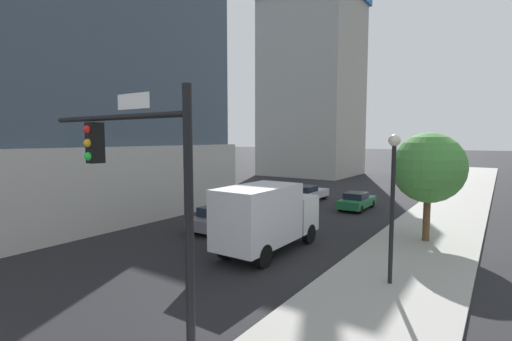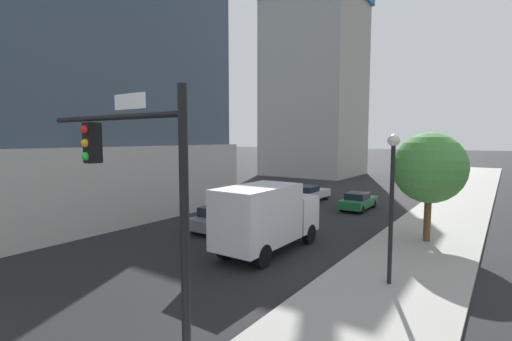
# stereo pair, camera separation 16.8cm
# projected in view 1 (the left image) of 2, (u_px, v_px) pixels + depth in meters

# --- Properties ---
(sidewalk) EXTENTS (5.14, 120.00, 0.15)m
(sidewalk) POSITION_uv_depth(u_px,v_px,m) (424.00, 243.00, 19.34)
(sidewalk) COLOR #9E9B93
(sidewalk) RESTS_ON ground
(construction_building) EXTENTS (20.79, 15.14, 37.31)m
(construction_building) POSITION_uv_depth(u_px,v_px,m) (313.00, 71.00, 55.88)
(construction_building) COLOR #9E9B93
(construction_building) RESTS_ON ground
(traffic_light_pole) EXTENTS (5.06, 0.48, 6.61)m
(traffic_light_pole) POSITION_uv_depth(u_px,v_px,m) (143.00, 182.00, 8.44)
(traffic_light_pole) COLOR black
(traffic_light_pole) RESTS_ON sidewalk
(street_lamp) EXTENTS (0.44, 0.44, 5.64)m
(street_lamp) POSITION_uv_depth(u_px,v_px,m) (393.00, 186.00, 13.53)
(street_lamp) COLOR black
(street_lamp) RESTS_ON sidewalk
(street_tree) EXTENTS (3.74, 3.74, 5.81)m
(street_tree) POSITION_uv_depth(u_px,v_px,m) (429.00, 168.00, 19.31)
(street_tree) COLOR brown
(street_tree) RESTS_ON sidewalk
(car_green) EXTENTS (1.79, 4.42, 1.38)m
(car_green) POSITION_uv_depth(u_px,v_px,m) (357.00, 201.00, 28.99)
(car_green) COLOR #1E6638
(car_green) RESTS_ON ground
(car_gray) EXTENTS (1.79, 4.54, 1.50)m
(car_gray) POSITION_uv_depth(u_px,v_px,m) (220.00, 218.00, 22.57)
(car_gray) COLOR slate
(car_gray) RESTS_ON ground
(car_silver) EXTENTS (1.94, 4.71, 1.46)m
(car_silver) POSITION_uv_depth(u_px,v_px,m) (308.00, 193.00, 32.68)
(car_silver) COLOR #B7B7BC
(car_silver) RESTS_ON ground
(box_truck) EXTENTS (2.40, 6.54, 3.39)m
(box_truck) POSITION_uv_depth(u_px,v_px,m) (266.00, 215.00, 17.87)
(box_truck) COLOR silver
(box_truck) RESTS_ON ground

